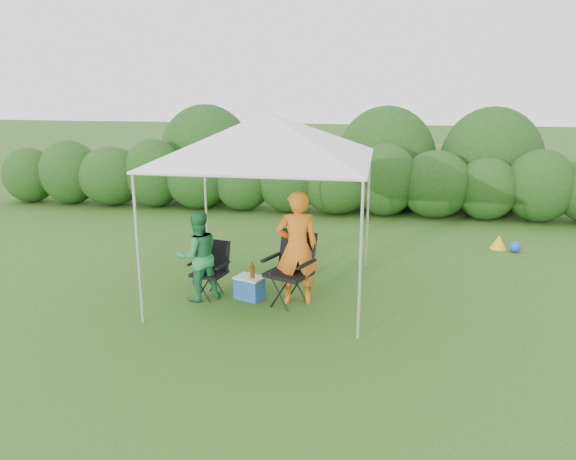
% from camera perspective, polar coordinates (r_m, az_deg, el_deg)
% --- Properties ---
extents(ground, '(70.00, 70.00, 0.00)m').
position_cam_1_polar(ground, '(8.66, -2.61, -7.31)').
color(ground, '#355D1D').
extents(hedge, '(17.17, 1.53, 1.80)m').
position_cam_1_polar(hedge, '(14.13, 2.93, 5.02)').
color(hedge, '#204A17').
rests_on(hedge, ground).
extents(canopy, '(3.10, 3.10, 2.83)m').
position_cam_1_polar(canopy, '(8.54, -2.09, 9.46)').
color(canopy, silver).
rests_on(canopy, ground).
extents(chair_right, '(0.82, 0.79, 1.09)m').
position_cam_1_polar(chair_right, '(8.46, 0.43, -3.40)').
color(chair_right, black).
rests_on(chair_right, ground).
extents(chair_left, '(0.62, 0.58, 0.87)m').
position_cam_1_polar(chair_left, '(8.83, -7.77, -3.57)').
color(chair_left, black).
rests_on(chair_left, ground).
extents(man, '(0.71, 0.55, 1.74)m').
position_cam_1_polar(man, '(8.33, 0.92, -1.85)').
color(man, orange).
rests_on(man, ground).
extents(woman, '(0.86, 0.83, 1.40)m').
position_cam_1_polar(woman, '(8.64, -9.14, -2.60)').
color(woman, '#2B8549').
rests_on(woman, ground).
extents(cooler, '(0.51, 0.44, 0.36)m').
position_cam_1_polar(cooler, '(8.74, -3.94, -5.85)').
color(cooler, '#2456A8').
rests_on(cooler, ground).
extents(bottle, '(0.07, 0.07, 0.26)m').
position_cam_1_polar(bottle, '(8.59, -3.65, -4.04)').
color(bottle, '#592D0C').
rests_on(bottle, cooler).
extents(lawn_toy, '(0.55, 0.46, 0.28)m').
position_cam_1_polar(lawn_toy, '(11.98, 20.99, -1.26)').
color(lawn_toy, gold).
rests_on(lawn_toy, ground).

